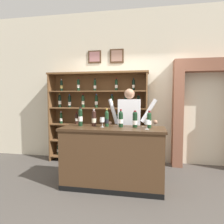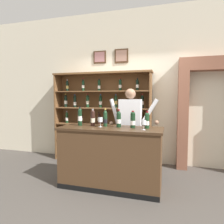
{
  "view_description": "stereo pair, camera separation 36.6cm",
  "coord_description": "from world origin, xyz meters",
  "px_view_note": "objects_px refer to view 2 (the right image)",
  "views": [
    {
      "loc": [
        0.46,
        -3.23,
        1.51
      ],
      "look_at": [
        -0.21,
        0.37,
        1.24
      ],
      "focal_mm": 32.2,
      "sensor_mm": 36.0,
      "label": 1
    },
    {
      "loc": [
        0.82,
        -3.14,
        1.51
      ],
      "look_at": [
        -0.21,
        0.37,
        1.24
      ],
      "focal_mm": 32.2,
      "sensor_mm": 36.0,
      "label": 2
    }
  ],
  "objects_px": {
    "wine_glass_left": "(144,123)",
    "tasting_bottle_vin_santo": "(93,118)",
    "tasting_bottle_grappa": "(147,120)",
    "tasting_bottle_bianco": "(80,117)",
    "tasting_bottle_riserva": "(133,120)",
    "wine_glass_spare": "(100,120)",
    "tasting_counter": "(110,157)",
    "shopkeeper": "(130,122)",
    "wine_shelf": "(102,115)",
    "tasting_bottle_prosecco": "(105,118)",
    "tasting_bottle_brunello": "(119,119)"
  },
  "relations": [
    {
      "from": "wine_glass_left",
      "to": "tasting_bottle_vin_santo",
      "type": "bearing_deg",
      "value": 168.86
    },
    {
      "from": "tasting_bottle_grappa",
      "to": "wine_glass_left",
      "type": "xyz_separation_m",
      "value": [
        -0.03,
        -0.16,
        -0.02
      ]
    },
    {
      "from": "tasting_bottle_bianco",
      "to": "tasting_bottle_riserva",
      "type": "distance_m",
      "value": 0.94
    },
    {
      "from": "tasting_bottle_bianco",
      "to": "wine_glass_spare",
      "type": "distance_m",
      "value": 0.4
    },
    {
      "from": "tasting_counter",
      "to": "tasting_bottle_riserva",
      "type": "relative_size",
      "value": 6.12
    },
    {
      "from": "shopkeeper",
      "to": "tasting_bottle_bianco",
      "type": "xyz_separation_m",
      "value": [
        -0.79,
        -0.54,
        0.13
      ]
    },
    {
      "from": "tasting_counter",
      "to": "shopkeeper",
      "type": "height_order",
      "value": "shopkeeper"
    },
    {
      "from": "wine_shelf",
      "to": "tasting_bottle_riserva",
      "type": "bearing_deg",
      "value": -51.43
    },
    {
      "from": "tasting_bottle_prosecco",
      "to": "tasting_bottle_riserva",
      "type": "distance_m",
      "value": 0.48
    },
    {
      "from": "tasting_bottle_riserva",
      "to": "shopkeeper",
      "type": "bearing_deg",
      "value": 105.15
    },
    {
      "from": "tasting_bottle_prosecco",
      "to": "tasting_bottle_riserva",
      "type": "bearing_deg",
      "value": -3.41
    },
    {
      "from": "tasting_bottle_brunello",
      "to": "tasting_bottle_grappa",
      "type": "xyz_separation_m",
      "value": [
        0.47,
        0.01,
        -0.0
      ]
    },
    {
      "from": "tasting_bottle_bianco",
      "to": "tasting_bottle_riserva",
      "type": "height_order",
      "value": "tasting_bottle_bianco"
    },
    {
      "from": "tasting_counter",
      "to": "shopkeeper",
      "type": "xyz_separation_m",
      "value": [
        0.22,
        0.61,
        0.53
      ]
    },
    {
      "from": "tasting_bottle_brunello",
      "to": "tasting_counter",
      "type": "bearing_deg",
      "value": -154.16
    },
    {
      "from": "tasting_bottle_bianco",
      "to": "wine_shelf",
      "type": "bearing_deg",
      "value": 90.14
    },
    {
      "from": "tasting_bottle_vin_santo",
      "to": "tasting_bottle_riserva",
      "type": "height_order",
      "value": "tasting_bottle_vin_santo"
    },
    {
      "from": "tasting_bottle_riserva",
      "to": "wine_glass_left",
      "type": "bearing_deg",
      "value": -40.32
    },
    {
      "from": "tasting_bottle_bianco",
      "to": "tasting_bottle_grappa",
      "type": "distance_m",
      "value": 1.17
    },
    {
      "from": "wine_shelf",
      "to": "tasting_counter",
      "type": "xyz_separation_m",
      "value": [
        0.58,
        -1.25,
        -0.58
      ]
    },
    {
      "from": "wine_shelf",
      "to": "wine_glass_left",
      "type": "height_order",
      "value": "wine_shelf"
    },
    {
      "from": "wine_glass_left",
      "to": "wine_glass_spare",
      "type": "relative_size",
      "value": 0.93
    },
    {
      "from": "tasting_bottle_bianco",
      "to": "tasting_bottle_brunello",
      "type": "xyz_separation_m",
      "value": [
        0.7,
        -0.0,
        -0.02
      ]
    },
    {
      "from": "shopkeeper",
      "to": "wine_glass_left",
      "type": "xyz_separation_m",
      "value": [
        0.34,
        -0.7,
        0.08
      ]
    },
    {
      "from": "tasting_bottle_bianco",
      "to": "tasting_bottle_prosecco",
      "type": "xyz_separation_m",
      "value": [
        0.46,
        0.04,
        -0.02
      ]
    },
    {
      "from": "tasting_counter",
      "to": "tasting_bottle_brunello",
      "type": "bearing_deg",
      "value": 25.84
    },
    {
      "from": "tasting_bottle_grappa",
      "to": "wine_glass_left",
      "type": "relative_size",
      "value": 1.88
    },
    {
      "from": "tasting_counter",
      "to": "tasting_bottle_grappa",
      "type": "distance_m",
      "value": 0.87
    },
    {
      "from": "tasting_bottle_bianco",
      "to": "wine_glass_spare",
      "type": "height_order",
      "value": "tasting_bottle_bianco"
    },
    {
      "from": "tasting_bottle_riserva",
      "to": "tasting_bottle_grappa",
      "type": "xyz_separation_m",
      "value": [
        0.23,
        -0.0,
        -0.0
      ]
    },
    {
      "from": "tasting_bottle_vin_santo",
      "to": "wine_shelf",
      "type": "bearing_deg",
      "value": 101.47
    },
    {
      "from": "tasting_bottle_prosecco",
      "to": "wine_glass_left",
      "type": "bearing_deg",
      "value": -16.13
    },
    {
      "from": "tasting_bottle_riserva",
      "to": "wine_glass_spare",
      "type": "xyz_separation_m",
      "value": [
        -0.54,
        -0.06,
        -0.02
      ]
    },
    {
      "from": "shopkeeper",
      "to": "wine_glass_spare",
      "type": "bearing_deg",
      "value": -123.82
    },
    {
      "from": "wine_shelf",
      "to": "tasting_bottle_grappa",
      "type": "relative_size",
      "value": 8.21
    },
    {
      "from": "tasting_counter",
      "to": "shopkeeper",
      "type": "relative_size",
      "value": 1.03
    },
    {
      "from": "tasting_bottle_bianco",
      "to": "tasting_bottle_grappa",
      "type": "height_order",
      "value": "tasting_bottle_bianco"
    },
    {
      "from": "shopkeeper",
      "to": "tasting_bottle_vin_santo",
      "type": "distance_m",
      "value": 0.78
    },
    {
      "from": "wine_glass_left",
      "to": "wine_shelf",
      "type": "bearing_deg",
      "value": 130.2
    },
    {
      "from": "tasting_bottle_vin_santo",
      "to": "tasting_bottle_grappa",
      "type": "xyz_separation_m",
      "value": [
        0.93,
        -0.01,
        -0.01
      ]
    },
    {
      "from": "tasting_bottle_brunello",
      "to": "tasting_bottle_grappa",
      "type": "relative_size",
      "value": 1.07
    },
    {
      "from": "wine_shelf",
      "to": "tasting_bottle_brunello",
      "type": "height_order",
      "value": "wine_shelf"
    },
    {
      "from": "wine_shelf",
      "to": "wine_glass_spare",
      "type": "distance_m",
      "value": 1.3
    },
    {
      "from": "tasting_bottle_vin_santo",
      "to": "tasting_bottle_bianco",
      "type": "bearing_deg",
      "value": -175.17
    },
    {
      "from": "tasting_bottle_prosecco",
      "to": "tasting_bottle_vin_santo",
      "type": "bearing_deg",
      "value": -175.12
    },
    {
      "from": "wine_shelf",
      "to": "tasting_bottle_vin_santo",
      "type": "distance_m",
      "value": 1.2
    },
    {
      "from": "tasting_bottle_brunello",
      "to": "wine_glass_left",
      "type": "distance_m",
      "value": 0.46
    },
    {
      "from": "wine_shelf",
      "to": "tasting_bottle_riserva",
      "type": "distance_m",
      "value": 1.51
    },
    {
      "from": "wine_shelf",
      "to": "tasting_bottle_vin_santo",
      "type": "height_order",
      "value": "wine_shelf"
    },
    {
      "from": "tasting_bottle_grappa",
      "to": "wine_glass_spare",
      "type": "relative_size",
      "value": 1.74
    }
  ]
}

